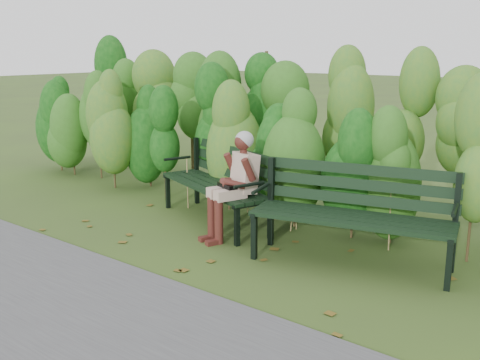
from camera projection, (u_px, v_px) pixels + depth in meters
The scene contains 7 objects.
ground at pixel (221, 251), 6.30m from camera, with size 80.00×80.00×0.00m, color #394B22.
footpath at pixel (48, 324), 4.62m from camera, with size 60.00×2.50×0.01m, color #474749.
hedge_band at pixel (311, 122), 7.43m from camera, with size 11.04×1.67×2.42m.
leaf_litter at pixel (263, 251), 6.28m from camera, with size 5.69×2.16×0.01m.
bench_left at pixel (221, 178), 7.26m from camera, with size 2.04×1.24×0.97m.
bench_right at pixel (354, 207), 5.83m from camera, with size 2.16×1.15×1.03m.
seated_woman at pixel (235, 178), 6.57m from camera, with size 0.54×0.75×1.28m.
Camera 1 is at (3.86, -4.53, 2.22)m, focal length 42.00 mm.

